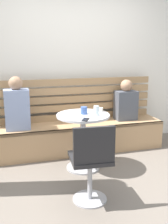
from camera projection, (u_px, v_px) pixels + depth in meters
The scene contains 13 objects.
ground at pixel (103, 189), 2.99m from camera, with size 8.00×8.00×0.00m, color #70665B.
back_wall at pixel (69, 56), 4.18m from camera, with size 5.20×0.10×2.90m, color white.
booth_bench at pixel (77, 137), 4.05m from camera, with size 2.70×0.52×0.44m.
booth_backrest at pixel (72, 99), 4.15m from camera, with size 2.65×0.04×0.66m.
cafe_table at pixel (83, 131), 3.39m from camera, with size 0.68×0.68×0.74m.
white_chair at pixel (91, 161), 2.60m from camera, with size 0.43×0.43×0.85m.
person_adult at pixel (17, 106), 3.66m from camera, with size 0.34×0.22×0.75m.
person_child_left at pixel (126, 102), 4.19m from camera, with size 0.34×0.22×0.64m.
cup_glass_tall at pixel (96, 111), 3.28m from camera, with size 0.07×0.07×0.12m, color silver.
cup_mug_blue at pixel (84, 110), 3.34m from camera, with size 0.08×0.08×0.10m, color #3D5B9E.
cup_espresso_small at pixel (101, 110), 3.47m from camera, with size 0.06×0.06×0.06m, color silver.
plate_small at pixel (71, 115), 3.30m from camera, with size 0.17×0.17×0.01m, color white.
phone_on_table at pixel (86, 119), 3.08m from camera, with size 0.07×0.14×0.01m, color black.
Camera 1 is at (-0.97, -2.53, 1.54)m, focal length 42.01 mm.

